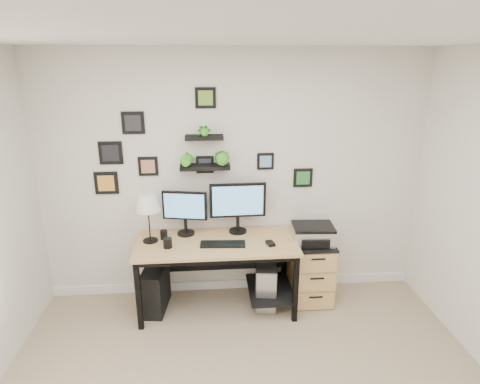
{
  "coord_description": "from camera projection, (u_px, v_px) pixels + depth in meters",
  "views": [
    {
      "loc": [
        -0.27,
        -2.0,
        2.48
      ],
      "look_at": [
        0.05,
        1.83,
        1.2
      ],
      "focal_mm": 30.0,
      "sensor_mm": 36.0,
      "label": 1
    }
  ],
  "objects": [
    {
      "name": "monitor_left",
      "position": [
        185.0,
        210.0,
        4.07
      ],
      "size": [
        0.46,
        0.21,
        0.47
      ],
      "color": "black",
      "rests_on": "desk"
    },
    {
      "name": "monitor_right",
      "position": [
        238.0,
        204.0,
        4.11
      ],
      "size": [
        0.58,
        0.19,
        0.54
      ],
      "color": "black",
      "rests_on": "desk"
    },
    {
      "name": "table_lamp",
      "position": [
        148.0,
        204.0,
        3.88
      ],
      "size": [
        0.24,
        0.24,
        0.49
      ],
      "color": "black",
      "rests_on": "desk"
    },
    {
      "name": "desk",
      "position": [
        220.0,
        251.0,
        4.06
      ],
      "size": [
        1.6,
        0.7,
        0.75
      ],
      "color": "tan",
      "rests_on": "ground"
    },
    {
      "name": "keyboard",
      "position": [
        223.0,
        244.0,
        3.91
      ],
      "size": [
        0.45,
        0.17,
        0.02
      ],
      "primitive_type": "cube",
      "rotation": [
        0.0,
        0.0,
        -0.06
      ],
      "color": "black",
      "rests_on": "desk"
    },
    {
      "name": "pc_tower_grey",
      "position": [
        266.0,
        282.0,
        4.24
      ],
      "size": [
        0.27,
        0.5,
        0.47
      ],
      "color": "gray",
      "rests_on": "ground"
    },
    {
      "name": "mug",
      "position": [
        168.0,
        243.0,
        3.85
      ],
      "size": [
        0.09,
        0.09,
        0.1
      ],
      "primitive_type": "cylinder",
      "color": "black",
      "rests_on": "desk"
    },
    {
      "name": "pen_cup",
      "position": [
        164.0,
        235.0,
        4.04
      ],
      "size": [
        0.07,
        0.07,
        0.09
      ],
      "primitive_type": "cylinder",
      "color": "black",
      "rests_on": "desk"
    },
    {
      "name": "room",
      "position": [
        235.0,
        284.0,
        4.56
      ],
      "size": [
        4.0,
        4.0,
        4.0
      ],
      "color": "tan",
      "rests_on": "ground"
    },
    {
      "name": "printer",
      "position": [
        313.0,
        234.0,
        4.13
      ],
      "size": [
        0.43,
        0.36,
        0.19
      ],
      "color": "silver",
      "rests_on": "file_cabinet"
    },
    {
      "name": "pc_tower_black",
      "position": [
        156.0,
        288.0,
        4.13
      ],
      "size": [
        0.26,
        0.49,
        0.47
      ],
      "primitive_type": "cube",
      "rotation": [
        0.0,
        0.0,
        -0.12
      ],
      "color": "black",
      "rests_on": "ground"
    },
    {
      "name": "mouse",
      "position": [
        270.0,
        243.0,
        3.92
      ],
      "size": [
        0.09,
        0.12,
        0.03
      ],
      "primitive_type": "cube",
      "rotation": [
        0.0,
        0.0,
        0.25
      ],
      "color": "black",
      "rests_on": "desk"
    },
    {
      "name": "wall_decor",
      "position": [
        198.0,
        150.0,
        3.98
      ],
      "size": [
        2.25,
        0.18,
        1.06
      ],
      "color": "black",
      "rests_on": "ground"
    },
    {
      "name": "file_cabinet",
      "position": [
        310.0,
        270.0,
        4.29
      ],
      "size": [
        0.43,
        0.53,
        0.67
      ],
      "color": "tan",
      "rests_on": "ground"
    }
  ]
}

